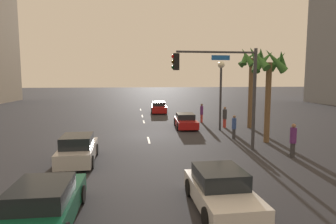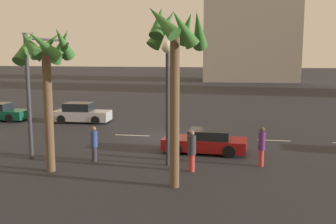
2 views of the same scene
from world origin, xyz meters
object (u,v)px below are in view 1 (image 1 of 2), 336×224
car_4 (44,205)px  palm_tree_2 (251,65)px  car_2 (186,121)px  traffic_signal (227,82)px  car_1 (159,108)px  pedestrian_1 (234,126)px  car_0 (221,190)px  palm_tree_0 (269,69)px  pedestrian_0 (293,139)px  pedestrian_3 (225,117)px  streetlamp (221,82)px  pedestrian_2 (202,112)px  car_3 (78,150)px

car_4 → palm_tree_2: size_ratio=0.62×
car_2 → traffic_signal: bearing=6.2°
car_1 → pedestrian_1: 16.91m
car_0 → car_4: bearing=-85.2°
car_2 → traffic_signal: size_ratio=0.72×
pedestrian_1 → car_0: bearing=-21.6°
car_2 → palm_tree_2: bearing=82.2°
traffic_signal → palm_tree_0: size_ratio=0.96×
pedestrian_0 → pedestrian_3: 9.93m
car_2 → car_4: 18.07m
pedestrian_0 → pedestrian_1: pedestrian_0 is taller
car_4 → palm_tree_2: 20.93m
streetlamp → pedestrian_1: streetlamp is taller
car_2 → pedestrian_2: (-2.73, 2.09, 0.42)m
streetlamp → palm_tree_0: 5.35m
palm_tree_0 → car_4: bearing=-49.7°
car_1 → palm_tree_2: 14.72m
palm_tree_2 → car_1: bearing=-150.0°
car_4 → palm_tree_2: palm_tree_2 is taller
pedestrian_1 → traffic_signal: bearing=-27.1°
car_3 → pedestrian_3: pedestrian_3 is taller
car_4 → streetlamp: (-14.95, 10.00, 3.44)m
streetlamp → pedestrian_2: streetlamp is taller
car_1 → car_3: size_ratio=1.05×
palm_tree_2 → pedestrian_0: bearing=-8.3°
car_0 → car_2: bearing=173.9°
traffic_signal → streetlamp: traffic_signal is taller
pedestrian_0 → pedestrian_2: 13.15m
traffic_signal → palm_tree_2: size_ratio=0.87×
palm_tree_0 → palm_tree_2: palm_tree_2 is taller
car_3 → traffic_signal: size_ratio=0.69×
streetlamp → pedestrian_2: bearing=-172.5°
car_4 → palm_tree_0: 16.00m
car_2 → car_4: car_4 is taller
traffic_signal → car_0: bearing=-19.1°
car_1 → streetlamp: size_ratio=0.78×
car_0 → car_1: bearing=179.3°
car_4 → pedestrian_1: pedestrian_1 is taller
car_1 → pedestrian_1: size_ratio=2.58×
palm_tree_2 → car_3: bearing=-55.2°
traffic_signal → palm_tree_2: bearing=148.7°
streetlamp → car_3: bearing=-50.8°
car_0 → car_1: car_1 is taller
pedestrian_1 → pedestrian_2: bearing=-176.3°
car_4 → pedestrian_1: (-11.36, 9.94, 0.30)m
car_1 → palm_tree_2: (12.05, 6.94, 4.83)m
pedestrian_2 → palm_tree_0: bearing=14.0°
streetlamp → pedestrian_1: 4.77m
car_1 → pedestrian_3: 12.60m
car_1 → pedestrian_1: (16.44, 3.96, 0.28)m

